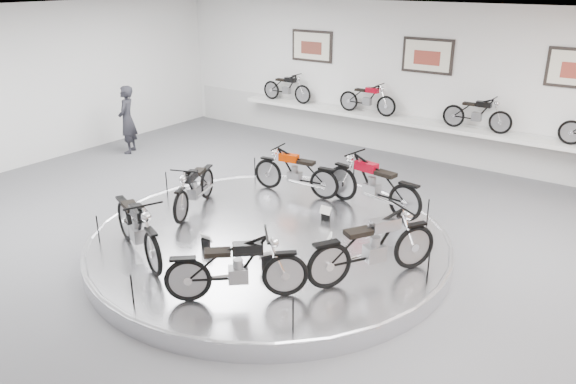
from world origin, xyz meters
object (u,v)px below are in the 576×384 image
Objects in this scene: shelf at (418,123)px; bike_f at (374,245)px; bike_d at (137,226)px; display_platform at (269,242)px; bike_c at (194,187)px; bike_e at (237,267)px; bike_b at (296,171)px; bike_a at (373,184)px; visitor at (127,120)px.

shelf is 7.05m from bike_f.
shelf is at bearing 104.26° from bike_d.
display_platform is 2.36m from bike_d.
bike_c is at bearing -106.44° from shelf.
bike_c is 0.95× the size of bike_e.
bike_e is (0.91, -1.94, 0.66)m from display_platform.
bike_d is (-0.49, -3.79, 0.04)m from bike_b.
bike_a is 4.01m from bike_e.
bike_c is at bearing 178.26° from display_platform.
visitor reaches higher than bike_e.
visitor is at bearing 164.55° from bike_d.
bike_d is (-1.25, -1.87, 0.69)m from display_platform.
bike_f reaches higher than display_platform.
visitor reaches higher than bike_f.
bike_f is (4.07, -0.35, 0.07)m from bike_c.
display_platform is 3.40× the size of bike_f.
bike_a is 1.01× the size of visitor.
bike_c is (-2.83, -2.01, -0.07)m from bike_a.
bike_f reaches higher than bike_e.
display_platform is 3.81× the size of bike_b.
bike_b reaches higher than shelf.
visitor is at bearing -11.89° from bike_b.
bike_f is (2.96, -2.21, 0.06)m from bike_b.
bike_b is (-0.76, 1.92, 0.64)m from display_platform.
display_platform is at bearing 112.94° from bike_f.
bike_c is at bearing 130.64° from bike_d.
visitor reaches higher than bike_b.
display_platform is at bearing 66.56° from bike_c.
bike_c is at bearing 43.68° from bike_a.
bike_b is at bearing 83.84° from bike_f.
shelf is 6.37× the size of bike_e.
bike_a is 2.67m from bike_f.
bike_b is at bearing 127.47° from bike_c.
visitor is at bearing 103.49° from bike_f.
bike_b is at bearing 105.49° from bike_d.
display_platform is 2.24m from bike_e.
bike_a is at bearing 58.25° from bike_f.
shelf is at bearing -106.41° from bike_b.
bike_f is (1.24, -2.36, 0.00)m from bike_a.
bike_b is 5.99m from visitor.
bike_a is 1.12× the size of bike_b.
bike_f is at bearing 126.00° from bike_a.
bike_b reaches higher than bike_c.
shelf is at bearing 48.78° from bike_f.
display_platform is 0.58× the size of shelf.
visitor is (-4.85, 2.39, 0.15)m from bike_c.
display_platform is at bearing -90.00° from shelf.
bike_d is 6.98m from visitor.
visitor is at bearing 108.60° from bike_e.
shelf is 7.80m from visitor.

